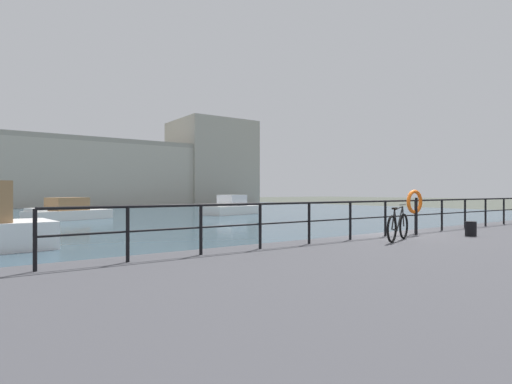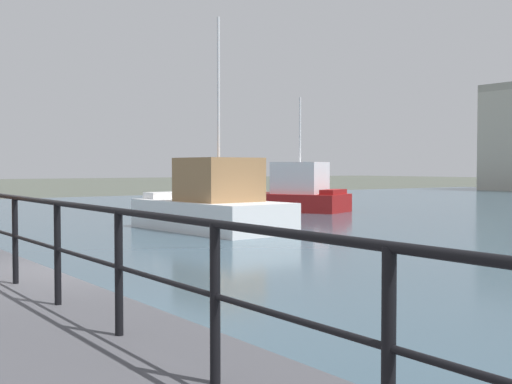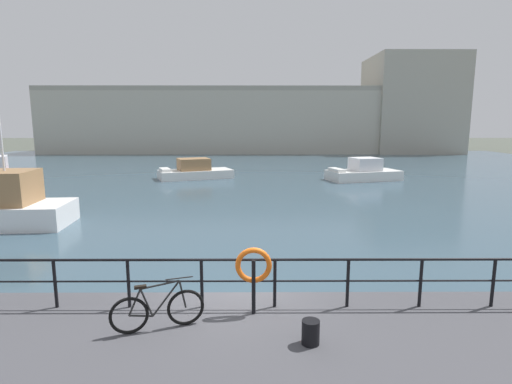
# 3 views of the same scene
# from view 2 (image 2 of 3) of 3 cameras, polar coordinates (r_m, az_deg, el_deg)

# --- Properties ---
(ground_plane) EXTENTS (240.00, 240.00, 0.00)m
(ground_plane) POSITION_cam_2_polar(r_m,az_deg,el_deg) (10.02, -16.53, -11.07)
(ground_plane) COLOR #4C5147
(moored_small_launch) EXTENTS (6.51, 3.33, 7.45)m
(moored_small_launch) POSITION_cam_2_polar(r_m,az_deg,el_deg) (24.07, -3.66, -1.04)
(moored_small_launch) COLOR white
(moored_small_launch) RESTS_ON water_basin
(moored_blue_motorboat) EXTENTS (6.61, 5.10, 5.76)m
(moored_blue_motorboat) POSITION_cam_2_polar(r_m,az_deg,el_deg) (34.70, 3.04, -0.14)
(moored_blue_motorboat) COLOR maroon
(moored_blue_motorboat) RESTS_ON water_basin
(quay_railing) EXTENTS (21.76, 0.07, 1.08)m
(quay_railing) POSITION_cam_2_polar(r_m,az_deg,el_deg) (8.75, -19.55, -2.50)
(quay_railing) COLOR black
(quay_railing) RESTS_ON quay_promenade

